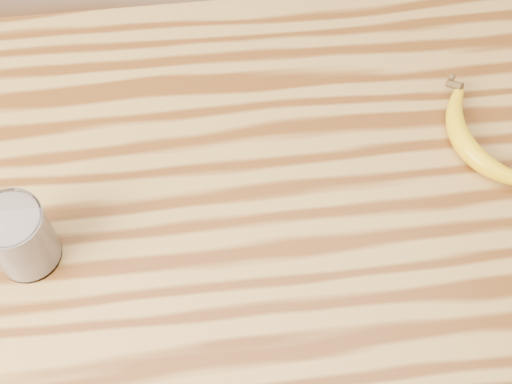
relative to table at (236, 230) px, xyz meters
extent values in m
plane|color=brown|center=(0.00, 0.00, -0.77)|extent=(4.00, 4.00, 0.00)
cube|color=#A27436|center=(0.00, 0.00, 0.11)|extent=(1.20, 0.80, 0.04)
cylinder|color=brown|center=(0.54, 0.34, -0.34)|extent=(0.06, 0.06, 0.86)
cylinder|color=white|center=(-0.30, -0.07, 0.19)|extent=(0.09, 0.09, 0.11)
torus|color=white|center=(-0.30, -0.07, 0.24)|extent=(0.09, 0.09, 0.00)
cylinder|color=beige|center=(-0.30, -0.07, 0.19)|extent=(0.08, 0.08, 0.11)
camera|label=1|loc=(-0.03, -0.54, 1.06)|focal=50.00mm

